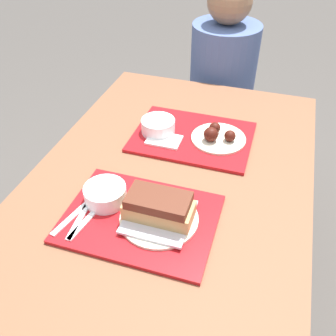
{
  "coord_description": "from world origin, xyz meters",
  "views": [
    {
      "loc": [
        0.27,
        -0.82,
        1.56
      ],
      "look_at": [
        -0.0,
        0.04,
        0.82
      ],
      "focal_mm": 40.0,
      "sensor_mm": 36.0,
      "label": 1
    }
  ],
  "objects_px": {
    "bowl_coleslaw_near": "(105,193)",
    "brisket_sandwich_plate": "(159,210)",
    "tray_near": "(140,218)",
    "wings_plate_far": "(217,136)",
    "tray_far": "(193,137)",
    "bowl_coleslaw_far": "(158,125)",
    "person_seated_across": "(224,68)"
  },
  "relations": [
    {
      "from": "tray_near",
      "to": "tray_far",
      "type": "bearing_deg",
      "value": 85.0
    },
    {
      "from": "tray_near",
      "to": "tray_far",
      "type": "height_order",
      "value": "same"
    },
    {
      "from": "tray_near",
      "to": "brisket_sandwich_plate",
      "type": "bearing_deg",
      "value": 7.45
    },
    {
      "from": "tray_far",
      "to": "brisket_sandwich_plate",
      "type": "height_order",
      "value": "brisket_sandwich_plate"
    },
    {
      "from": "bowl_coleslaw_near",
      "to": "brisket_sandwich_plate",
      "type": "xyz_separation_m",
      "value": [
        0.17,
        -0.03,
        0.01
      ]
    },
    {
      "from": "tray_near",
      "to": "bowl_coleslaw_near",
      "type": "distance_m",
      "value": 0.13
    },
    {
      "from": "tray_far",
      "to": "bowl_coleslaw_far",
      "type": "relative_size",
      "value": 3.44
    },
    {
      "from": "tray_near",
      "to": "bowl_coleslaw_far",
      "type": "height_order",
      "value": "bowl_coleslaw_far"
    },
    {
      "from": "bowl_coleslaw_near",
      "to": "person_seated_across",
      "type": "bearing_deg",
      "value": 82.2
    },
    {
      "from": "tray_near",
      "to": "wings_plate_far",
      "type": "height_order",
      "value": "wings_plate_far"
    },
    {
      "from": "tray_near",
      "to": "wings_plate_far",
      "type": "xyz_separation_m",
      "value": [
        0.13,
        0.44,
        0.02
      ]
    },
    {
      "from": "brisket_sandwich_plate",
      "to": "person_seated_across",
      "type": "distance_m",
      "value": 1.09
    },
    {
      "from": "bowl_coleslaw_near",
      "to": "bowl_coleslaw_far",
      "type": "relative_size",
      "value": 1.0
    },
    {
      "from": "tray_far",
      "to": "wings_plate_far",
      "type": "xyz_separation_m",
      "value": [
        0.09,
        0.0,
        0.02
      ]
    },
    {
      "from": "person_seated_across",
      "to": "tray_near",
      "type": "bearing_deg",
      "value": -91.39
    },
    {
      "from": "tray_near",
      "to": "tray_far",
      "type": "relative_size",
      "value": 1.0
    },
    {
      "from": "brisket_sandwich_plate",
      "to": "wings_plate_far",
      "type": "bearing_deg",
      "value": 80.09
    },
    {
      "from": "bowl_coleslaw_near",
      "to": "brisket_sandwich_plate",
      "type": "distance_m",
      "value": 0.17
    },
    {
      "from": "person_seated_across",
      "to": "bowl_coleslaw_far",
      "type": "bearing_deg",
      "value": -99.72
    },
    {
      "from": "bowl_coleslaw_near",
      "to": "brisket_sandwich_plate",
      "type": "height_order",
      "value": "brisket_sandwich_plate"
    },
    {
      "from": "tray_far",
      "to": "brisket_sandwich_plate",
      "type": "relative_size",
      "value": 1.93
    },
    {
      "from": "tray_far",
      "to": "brisket_sandwich_plate",
      "type": "bearing_deg",
      "value": -87.96
    },
    {
      "from": "tray_near",
      "to": "wings_plate_far",
      "type": "relative_size",
      "value": 2.17
    },
    {
      "from": "tray_near",
      "to": "person_seated_across",
      "type": "bearing_deg",
      "value": 88.61
    },
    {
      "from": "brisket_sandwich_plate",
      "to": "bowl_coleslaw_far",
      "type": "xyz_separation_m",
      "value": [
        -0.14,
        0.41,
        -0.01
      ]
    },
    {
      "from": "bowl_coleslaw_far",
      "to": "wings_plate_far",
      "type": "relative_size",
      "value": 0.63
    },
    {
      "from": "bowl_coleslaw_near",
      "to": "bowl_coleslaw_far",
      "type": "xyz_separation_m",
      "value": [
        0.03,
        0.39,
        0.0
      ]
    },
    {
      "from": "bowl_coleslaw_far",
      "to": "person_seated_across",
      "type": "xyz_separation_m",
      "value": [
        0.12,
        0.68,
        -0.06
      ]
    },
    {
      "from": "tray_near",
      "to": "bowl_coleslaw_near",
      "type": "xyz_separation_m",
      "value": [
        -0.12,
        0.03,
        0.03
      ]
    },
    {
      "from": "tray_far",
      "to": "wings_plate_far",
      "type": "distance_m",
      "value": 0.09
    },
    {
      "from": "tray_near",
      "to": "bowl_coleslaw_near",
      "type": "relative_size",
      "value": 3.44
    },
    {
      "from": "person_seated_across",
      "to": "bowl_coleslaw_near",
      "type": "bearing_deg",
      "value": -97.8
    }
  ]
}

